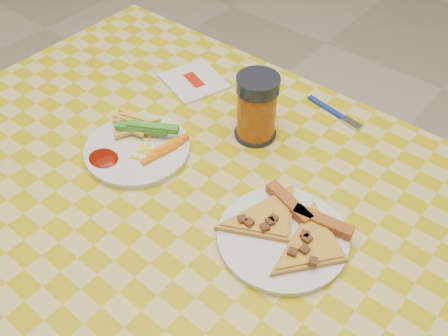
{
  "coord_description": "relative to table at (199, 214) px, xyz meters",
  "views": [
    {
      "loc": [
        0.45,
        -0.47,
        1.46
      ],
      "look_at": [
        0.02,
        0.06,
        0.78
      ],
      "focal_mm": 40.0,
      "sensor_mm": 36.0,
      "label": 1
    }
  ],
  "objects": [
    {
      "name": "table",
      "position": [
        0.0,
        0.0,
        0.0
      ],
      "size": [
        1.28,
        0.88,
        0.76
      ],
      "color": "silver",
      "rests_on": "ground"
    },
    {
      "name": "plate_left",
      "position": [
        -0.16,
        -0.0,
        0.08
      ],
      "size": [
        0.24,
        0.24,
        0.01
      ],
      "primitive_type": "cylinder",
      "rotation": [
        0.0,
        0.0,
        0.13
      ],
      "color": "silver",
      "rests_on": "table"
    },
    {
      "name": "plate_right",
      "position": [
        0.19,
        0.0,
        0.08
      ],
      "size": [
        0.26,
        0.26,
        0.01
      ],
      "primitive_type": "cylinder",
      "rotation": [
        0.0,
        0.0,
        0.19
      ],
      "color": "silver",
      "rests_on": "table"
    },
    {
      "name": "fries_veggies",
      "position": [
        -0.17,
        0.02,
        0.1
      ],
      "size": [
        0.2,
        0.18,
        0.04
      ],
      "color": "#F1DA4C",
      "rests_on": "plate_left"
    },
    {
      "name": "pizza_slices",
      "position": [
        0.2,
        0.02,
        0.09
      ],
      "size": [
        0.26,
        0.23,
        0.02
      ],
      "color": "gold",
      "rests_on": "plate_right"
    },
    {
      "name": "drink_glass",
      "position": [
        -0.01,
        0.2,
        0.14
      ],
      "size": [
        0.09,
        0.09,
        0.14
      ],
      "color": "black",
      "rests_on": "table"
    },
    {
      "name": "napkin",
      "position": [
        -0.24,
        0.26,
        0.08
      ],
      "size": [
        0.17,
        0.16,
        0.01
      ],
      "rotation": [
        0.0,
        0.0,
        -0.32
      ],
      "color": "silver",
      "rests_on": "table"
    },
    {
      "name": "fork",
      "position": [
        0.08,
        0.37,
        0.08
      ],
      "size": [
        0.15,
        0.04,
        0.01
      ],
      "rotation": [
        0.0,
        0.0,
        -0.17
      ],
      "color": "#162997",
      "rests_on": "table"
    }
  ]
}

